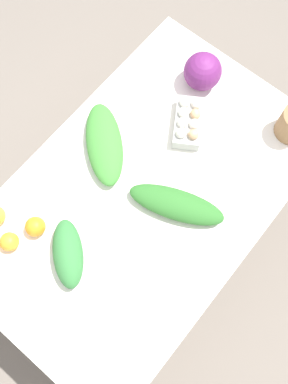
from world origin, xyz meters
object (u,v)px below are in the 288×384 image
egg_carton (188,122)px  greens_bunch_beet_tops (176,205)px  orange_0 (9,242)px  cabbage_purple (203,71)px  greens_bunch_kale (68,253)px  greens_bunch_chard (104,144)px  orange_3 (35,227)px

egg_carton → greens_bunch_beet_tops: (-0.31, -0.18, -0.00)m
egg_carton → orange_0: 0.86m
cabbage_purple → greens_bunch_kale: size_ratio=0.61×
orange_0 → greens_bunch_beet_tops: bearing=-37.5°
greens_bunch_chard → greens_bunch_beet_tops: bearing=-92.3°
orange_3 → orange_0: bearing=161.1°
greens_bunch_beet_tops → orange_3: 0.55m
greens_bunch_kale → orange_0: 0.23m
egg_carton → orange_3: (-0.73, 0.18, -0.00)m
greens_bunch_kale → greens_bunch_beet_tops: 0.45m
greens_bunch_beet_tops → orange_3: orange_3 is taller
greens_bunch_kale → greens_bunch_beet_tops: size_ratio=0.69×
greens_bunch_beet_tops → egg_carton: bearing=30.4°
egg_carton → greens_bunch_chard: bearing=-66.6°
egg_carton → orange_3: 0.75m
greens_bunch_chard → orange_3: same height
greens_bunch_kale → orange_0: bearing=117.9°
greens_bunch_chard → orange_0: size_ratio=5.03×
cabbage_purple → orange_3: (-0.93, 0.09, -0.04)m
cabbage_purple → greens_bunch_chard: (-0.50, 0.12, -0.04)m
greens_bunch_chard → orange_3: 0.43m
greens_bunch_kale → greens_bunch_chard: greens_bunch_kale is taller
cabbage_purple → orange_3: 0.94m
egg_carton → orange_0: egg_carton is taller
greens_bunch_chard → greens_bunch_beet_tops: (-0.02, -0.39, -0.00)m
greens_bunch_chard → orange_0: (-0.53, 0.01, -0.00)m
cabbage_purple → greens_bunch_kale: (-0.93, -0.08, -0.03)m
cabbage_purple → orange_3: cabbage_purple is taller
cabbage_purple → greens_bunch_kale: cabbage_purple is taller
egg_carton → greens_bunch_beet_tops: 0.36m
cabbage_purple → greens_bunch_chard: cabbage_purple is taller
egg_carton → orange_3: egg_carton is taller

